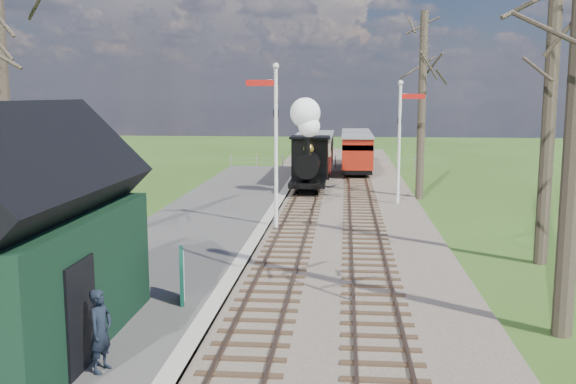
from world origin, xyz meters
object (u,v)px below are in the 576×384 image
sign_board (182,275)px  red_carriage_a (357,153)px  semaphore_near (274,135)px  red_carriage_b (356,146)px  station_shed (23,243)px  semaphore_far (401,133)px  locomotive (309,152)px  coach (314,153)px  bench (76,330)px  person (101,331)px

sign_board → red_carriage_a: bearing=79.9°
red_carriage_a → sign_board: (-4.58, -25.69, -0.59)m
semaphore_near → red_carriage_b: semaphore_near is taller
red_carriage_b → station_shed: bearing=-101.4°
semaphore_near → semaphore_far: (5.14, 6.00, -0.27)m
locomotive → red_carriage_a: bearing=70.7°
semaphore_far → coach: (-4.37, 9.24, -1.76)m
station_shed → locomotive: (4.29, 21.18, -0.09)m
red_carriage_a → semaphore_near: bearing=-101.5°
semaphore_near → bench: size_ratio=4.16×
red_carriage_a → red_carriage_b: (0.00, 5.50, 0.00)m
semaphore_near → red_carriage_b: 22.49m
coach → red_carriage_a: coach is taller
semaphore_near → bench: (-2.52, -12.13, -3.03)m
coach → person: size_ratio=5.03×
red_carriage_b → coach: bearing=-110.7°
station_shed → semaphore_far: size_ratio=1.10×
semaphore_near → red_carriage_b: (3.37, 22.13, -2.20)m
locomotive → coach: locomotive is taller
semaphore_far → red_carriage_b: (-1.77, 16.13, -1.92)m
semaphore_far → locomotive: (-4.39, 3.18, -1.18)m
locomotive → red_carriage_b: size_ratio=0.98×
locomotive → person: bearing=-96.2°
coach → red_carriage_a: 2.95m
station_shed → red_carriage_a: bearing=76.5°
coach → sign_board: size_ratio=5.99×
station_shed → person: station_shed is taller
locomotive → sign_board: size_ratio=3.74×
sign_board → locomotive: bearing=83.8°
red_carriage_a → red_carriage_b: same height
person → coach: bearing=6.9°
sign_board → person: person is taller
locomotive → person: (-2.42, -22.20, -1.22)m
station_shed → bench: station_shed is taller
bench → person: (0.86, -0.89, 0.36)m
station_shed → red_carriage_b: (6.90, 34.13, -0.84)m
sign_board → person: 3.99m
station_shed → red_carriage_b: bearing=78.6°
semaphore_near → bench: bearing=-101.7°
person → red_carriage_b: bearing=3.7°
semaphore_far → sign_board: (-6.35, -15.06, -2.52)m
red_carriage_b → person: bearing=-98.1°
coach → red_carriage_a: bearing=28.0°
bench → red_carriage_b: bearing=80.2°
coach → locomotive: bearing=-90.1°
semaphore_near → person: (-1.66, -13.02, -2.67)m
person → sign_board: bearing=5.4°
coach → station_shed: bearing=-99.0°
red_carriage_a → coach: bearing=-152.0°
station_shed → bench: (1.01, -0.13, -1.68)m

